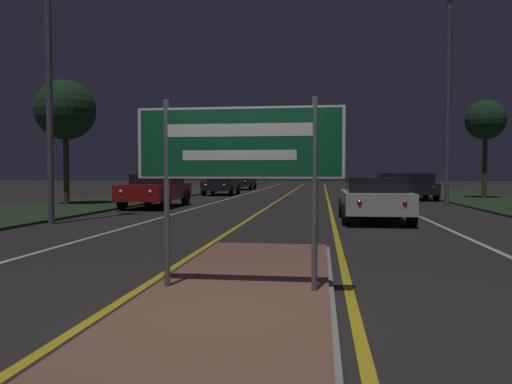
{
  "coord_description": "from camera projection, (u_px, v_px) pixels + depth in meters",
  "views": [
    {
      "loc": [
        0.96,
        -4.91,
        1.47
      ],
      "look_at": [
        0.0,
        2.35,
        1.18
      ],
      "focal_mm": 35.0,
      "sensor_mm": 36.0,
      "label": 1
    }
  ],
  "objects": [
    {
      "name": "car_receding_1",
      "position": [
        414.0,
        186.0,
        26.9
      ],
      "size": [
        2.0,
        4.25,
        1.42
      ],
      "color": "black",
      "rests_on": "ground_plane"
    },
    {
      "name": "car_approaching_2",
      "position": [
        242.0,
        180.0,
        42.92
      ],
      "size": [
        2.02,
        4.61,
        1.5
      ],
      "color": "black",
      "rests_on": "ground_plane"
    },
    {
      "name": "car_approaching_0",
      "position": [
        156.0,
        189.0,
        20.98
      ],
      "size": [
        1.98,
        4.7,
        1.4
      ],
      "color": "maroon",
      "rests_on": "ground_plane"
    },
    {
      "name": "edge_line_white_right",
      "position": [
        430.0,
        198.0,
        28.87
      ],
      "size": [
        0.1,
        70.0,
        0.01
      ],
      "color": "silver",
      "rests_on": "ground_plane"
    },
    {
      "name": "lane_line_white_right",
      "position": [
        377.0,
        197.0,
        29.26
      ],
      "size": [
        0.12,
        70.0,
        0.01
      ],
      "color": "silver",
      "rests_on": "ground_plane"
    },
    {
      "name": "car_approaching_1",
      "position": [
        222.0,
        184.0,
        32.72
      ],
      "size": [
        1.98,
        4.26,
        1.38
      ],
      "color": "black",
      "rests_on": "ground_plane"
    },
    {
      "name": "highway_sign",
      "position": [
        239.0,
        151.0,
        5.82
      ],
      "size": [
        2.44,
        0.07,
        2.23
      ],
      "color": "#56565B",
      "rests_on": "median_island"
    },
    {
      "name": "median_island",
      "position": [
        239.0,
        293.0,
        5.89
      ],
      "size": [
        2.22,
        7.6,
        0.1
      ],
      "color": "#999993",
      "rests_on": "ground_plane"
    },
    {
      "name": "verge_left",
      "position": [
        120.0,
        200.0,
        26.1
      ],
      "size": [
        5.0,
        100.0,
        0.08
      ],
      "color": "#23381E",
      "rests_on": "ground_plane"
    },
    {
      "name": "car_receding_0",
      "position": [
        374.0,
        198.0,
        14.85
      ],
      "size": [
        1.99,
        4.06,
        1.31
      ],
      "color": "silver",
      "rests_on": "ground_plane"
    },
    {
      "name": "roadside_palm_right",
      "position": [
        486.0,
        121.0,
        27.05
      ],
      "size": [
        2.14,
        2.14,
        5.32
      ],
      "color": "#4C3823",
      "rests_on": "verge_right"
    },
    {
      "name": "car_receding_2",
      "position": [
        390.0,
        182.0,
        36.89
      ],
      "size": [
        2.04,
        4.3,
        1.42
      ],
      "color": "#4C514C",
      "rests_on": "ground_plane"
    },
    {
      "name": "roadside_palm_left",
      "position": [
        65.0,
        111.0,
        21.7
      ],
      "size": [
        2.59,
        2.59,
        5.41
      ],
      "color": "#4C3823",
      "rests_on": "verge_left"
    },
    {
      "name": "streetlight_right_near",
      "position": [
        448.0,
        74.0,
        21.38
      ],
      "size": [
        0.46,
        0.46,
        9.35
      ],
      "color": "#56565B",
      "rests_on": "ground_plane"
    },
    {
      "name": "edge_line_white_left",
      "position": [
        188.0,
        196.0,
        30.75
      ],
      "size": [
        0.1,
        70.0,
        0.01
      ],
      "color": "silver",
      "rests_on": "ground_plane"
    },
    {
      "name": "ground_plane",
      "position": [
        226.0,
        317.0,
        5.05
      ],
      "size": [
        160.0,
        160.0,
        0.0
      ],
      "primitive_type": "plane",
      "color": "#282623"
    },
    {
      "name": "lane_line_white_left",
      "position": [
        236.0,
        197.0,
        30.36
      ],
      "size": [
        0.12,
        70.0,
        0.01
      ],
      "color": "silver",
      "rests_on": "ground_plane"
    },
    {
      "name": "verge_right",
      "position": [
        503.0,
        203.0,
        23.61
      ],
      "size": [
        5.0,
        100.0,
        0.08
      ],
      "color": "#23381E",
      "rests_on": "ground_plane"
    },
    {
      "name": "centre_line_yellow_right",
      "position": [
        327.0,
        197.0,
        29.64
      ],
      "size": [
        0.12,
        70.0,
        0.01
      ],
      "color": "gold",
      "rests_on": "ground_plane"
    },
    {
      "name": "centre_line_yellow_left",
      "position": [
        284.0,
        197.0,
        29.98
      ],
      "size": [
        0.12,
        70.0,
        0.01
      ],
      "color": "gold",
      "rests_on": "ground_plane"
    }
  ]
}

